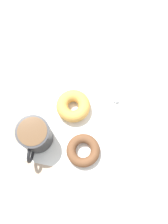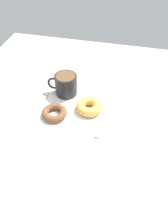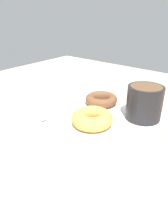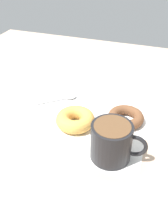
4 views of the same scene
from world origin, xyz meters
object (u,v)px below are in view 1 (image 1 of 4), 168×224
coffee_cup (35,135)px  donut_far (73,106)px  donut_near_cup (83,150)px  spoon (113,93)px

coffee_cup → donut_far: size_ratio=1.22×
coffee_cup → donut_far: bearing=55.7°
coffee_cup → donut_far: (7.97, 11.69, -2.75)cm
donut_near_cup → donut_far: bearing=115.8°
spoon → donut_far: bearing=-146.3°
coffee_cup → spoon: coffee_cup is taller
coffee_cup → donut_near_cup: 14.27cm
coffee_cup → donut_near_cup: bearing=-2.2°
donut_far → spoon: size_ratio=0.99×
coffee_cup → donut_far: 14.42cm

